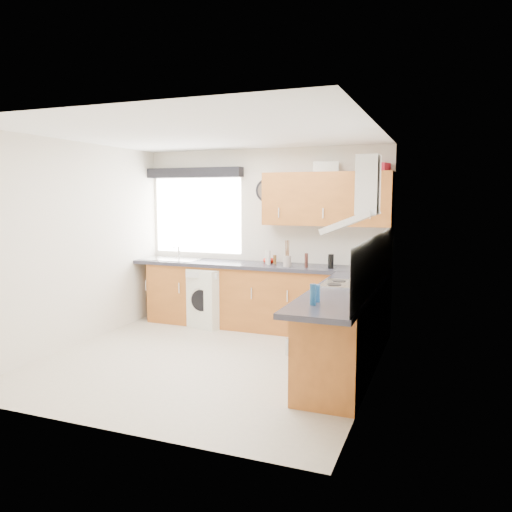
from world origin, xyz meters
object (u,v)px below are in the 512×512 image
at_px(upper_cabinets, 327,199).
at_px(extractor_hood, 360,203).
at_px(washing_machine, 210,297).
at_px(oven, 347,330).

bearing_deg(upper_cabinets, extractor_hood, -63.87).
distance_m(extractor_hood, upper_cabinets, 1.48).
distance_m(extractor_hood, washing_machine, 2.87).
height_order(upper_cabinets, washing_machine, upper_cabinets).
relative_size(extractor_hood, washing_machine, 0.95).
relative_size(oven, washing_machine, 1.03).
xyz_separation_m(extractor_hood, upper_cabinets, (-0.65, 1.33, 0.03)).
xyz_separation_m(upper_cabinets, washing_machine, (-1.62, -0.21, -1.39)).
bearing_deg(oven, washing_machine, 152.70).
xyz_separation_m(oven, extractor_hood, (0.10, -0.00, 1.34)).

